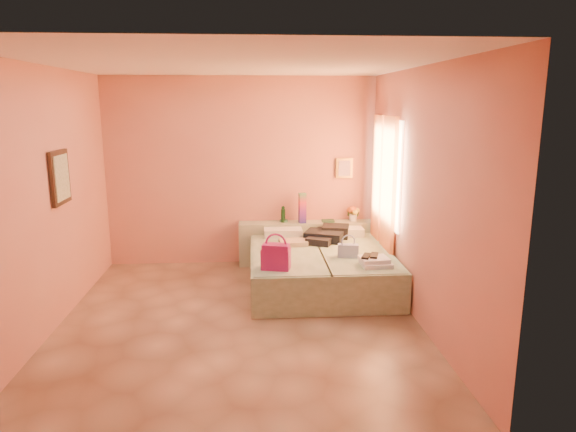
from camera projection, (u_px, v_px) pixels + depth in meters
name	position (u px, v px, depth m)	size (l,w,h in m)	color
ground	(240.00, 321.00, 5.78)	(4.50, 4.50, 0.00)	tan
room_walls	(255.00, 158.00, 5.96)	(4.02, 4.51, 2.81)	tan
headboard_ledge	(307.00, 243.00, 7.82)	(2.05, 0.30, 0.65)	gray
bed_left	(287.00, 270.00, 6.79)	(0.90, 2.00, 0.50)	#A8BA96
bed_right	(354.00, 268.00, 6.85)	(0.90, 2.00, 0.50)	#A8BA96
water_bottle	(283.00, 215.00, 7.71)	(0.07, 0.07, 0.23)	#153A1B
rainbow_box	(302.00, 208.00, 7.66)	(0.10, 0.10, 0.45)	#A51461
small_dish	(284.00, 221.00, 7.76)	(0.13, 0.13, 0.03)	#4E906A
green_book	(328.00, 221.00, 7.77)	(0.18, 0.13, 0.03)	#274A33
flower_vase	(353.00, 212.00, 7.79)	(0.21, 0.21, 0.27)	white
magenta_handbag	(276.00, 256.00, 6.00)	(0.33, 0.18, 0.31)	#A51461
khaki_garment	(293.00, 242.00, 7.07)	(0.37, 0.30, 0.06)	tan
clothes_pile	(328.00, 234.00, 7.28)	(0.56, 0.56, 0.17)	black
blue_handbag	(348.00, 251.00, 6.48)	(0.26, 0.11, 0.17)	#465BAA
towel_stack	(376.00, 262.00, 6.14)	(0.35, 0.30, 0.10)	white
sandal_pair	(370.00, 256.00, 6.17)	(0.17, 0.22, 0.02)	black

